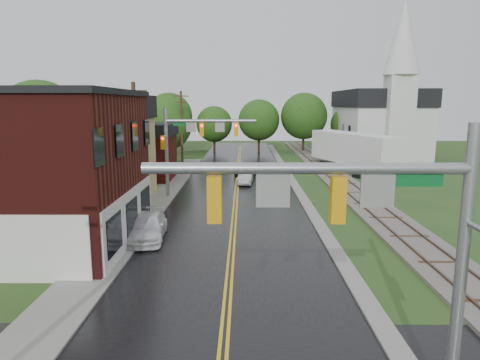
{
  "coord_description": "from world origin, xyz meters",
  "views": [
    {
      "loc": [
        0.63,
        -7.26,
        7.61
      ],
      "look_at": [
        0.43,
        15.49,
        3.5
      ],
      "focal_mm": 32.0,
      "sensor_mm": 36.0,
      "label": 1
    }
  ],
  "objects_px": {
    "tree_left_c": "(113,131)",
    "pickup_white": "(147,227)",
    "church": "(381,116)",
    "sedan_silver": "(245,178)",
    "tree_left_b": "(42,124)",
    "semi_trailer": "(353,149)",
    "utility_pole_b": "(136,146)",
    "suv_dark": "(245,169)",
    "traffic_signal_far": "(193,136)",
    "tree_left_e": "(167,126)",
    "utility_pole_c": "(182,127)",
    "traffic_signal_near": "(370,223)"
  },
  "relations": [
    {
      "from": "traffic_signal_far",
      "to": "utility_pole_b",
      "type": "xyz_separation_m",
      "value": [
        -3.33,
        -5.0,
        -0.25
      ]
    },
    {
      "from": "church",
      "to": "traffic_signal_far",
      "type": "bearing_deg",
      "value": -131.27
    },
    {
      "from": "suv_dark",
      "to": "sedan_silver",
      "type": "relative_size",
      "value": 1.23
    },
    {
      "from": "utility_pole_b",
      "to": "pickup_white",
      "type": "height_order",
      "value": "utility_pole_b"
    },
    {
      "from": "tree_left_c",
      "to": "pickup_white",
      "type": "height_order",
      "value": "tree_left_c"
    },
    {
      "from": "church",
      "to": "traffic_signal_far",
      "type": "xyz_separation_m",
      "value": [
        -23.47,
        -26.74,
        -0.86
      ]
    },
    {
      "from": "pickup_white",
      "to": "suv_dark",
      "type": "bearing_deg",
      "value": 71.07
    },
    {
      "from": "tree_left_c",
      "to": "tree_left_e",
      "type": "xyz_separation_m",
      "value": [
        5.0,
        6.0,
        0.3
      ]
    },
    {
      "from": "tree_left_e",
      "to": "suv_dark",
      "type": "height_order",
      "value": "tree_left_e"
    },
    {
      "from": "utility_pole_b",
      "to": "tree_left_b",
      "type": "distance_m",
      "value": 14.87
    },
    {
      "from": "tree_left_e",
      "to": "sedan_silver",
      "type": "relative_size",
      "value": 2.2
    },
    {
      "from": "utility_pole_b",
      "to": "tree_left_c",
      "type": "distance_m",
      "value": 19.24
    },
    {
      "from": "church",
      "to": "traffic_signal_far",
      "type": "relative_size",
      "value": 2.72
    },
    {
      "from": "church",
      "to": "semi_trailer",
      "type": "distance_m",
      "value": 14.41
    },
    {
      "from": "traffic_signal_far",
      "to": "tree_left_b",
      "type": "height_order",
      "value": "tree_left_b"
    },
    {
      "from": "tree_left_c",
      "to": "tree_left_e",
      "type": "distance_m",
      "value": 7.82
    },
    {
      "from": "tree_left_c",
      "to": "traffic_signal_far",
      "type": "bearing_deg",
      "value": -51.18
    },
    {
      "from": "traffic_signal_far",
      "to": "suv_dark",
      "type": "relative_size",
      "value": 1.61
    },
    {
      "from": "tree_left_b",
      "to": "tree_left_c",
      "type": "relative_size",
      "value": 1.27
    },
    {
      "from": "traffic_signal_far",
      "to": "pickup_white",
      "type": "bearing_deg",
      "value": -96.86
    },
    {
      "from": "church",
      "to": "tree_left_c",
      "type": "relative_size",
      "value": 2.61
    },
    {
      "from": "traffic_signal_near",
      "to": "traffic_signal_far",
      "type": "height_order",
      "value": "same"
    },
    {
      "from": "utility_pole_b",
      "to": "church",
      "type": "bearing_deg",
      "value": 49.82
    },
    {
      "from": "utility_pole_c",
      "to": "tree_left_e",
      "type": "distance_m",
      "value": 2.79
    },
    {
      "from": "church",
      "to": "sedan_silver",
      "type": "height_order",
      "value": "church"
    },
    {
      "from": "traffic_signal_near",
      "to": "sedan_silver",
      "type": "relative_size",
      "value": 1.98
    },
    {
      "from": "traffic_signal_near",
      "to": "tree_left_b",
      "type": "height_order",
      "value": "tree_left_b"
    },
    {
      "from": "traffic_signal_far",
      "to": "suv_dark",
      "type": "distance_m",
      "value": 12.45
    },
    {
      "from": "church",
      "to": "sedan_silver",
      "type": "distance_m",
      "value": 28.93
    },
    {
      "from": "utility_pole_c",
      "to": "tree_left_b",
      "type": "xyz_separation_m",
      "value": [
        -11.05,
        -12.1,
        1.0
      ]
    },
    {
      "from": "tree_left_e",
      "to": "utility_pole_c",
      "type": "bearing_deg",
      "value": -42.84
    },
    {
      "from": "traffic_signal_near",
      "to": "utility_pole_b",
      "type": "xyz_separation_m",
      "value": [
        -10.27,
        20.0,
        -0.25
      ]
    },
    {
      "from": "traffic_signal_far",
      "to": "sedan_silver",
      "type": "relative_size",
      "value": 1.98
    },
    {
      "from": "church",
      "to": "tree_left_c",
      "type": "xyz_separation_m",
      "value": [
        -33.85,
        -13.84,
        -1.32
      ]
    },
    {
      "from": "tree_left_b",
      "to": "pickup_white",
      "type": "distance_m",
      "value": 21.23
    },
    {
      "from": "traffic_signal_far",
      "to": "tree_left_b",
      "type": "relative_size",
      "value": 0.76
    },
    {
      "from": "tree_left_c",
      "to": "sedan_silver",
      "type": "distance_m",
      "value": 16.77
    },
    {
      "from": "pickup_white",
      "to": "semi_trailer",
      "type": "xyz_separation_m",
      "value": [
        17.96,
        25.58,
        1.77
      ]
    },
    {
      "from": "pickup_white",
      "to": "semi_trailer",
      "type": "height_order",
      "value": "semi_trailer"
    },
    {
      "from": "utility_pole_b",
      "to": "suv_dark",
      "type": "bearing_deg",
      "value": 64.4
    },
    {
      "from": "church",
      "to": "utility_pole_c",
      "type": "height_order",
      "value": "church"
    },
    {
      "from": "church",
      "to": "sedan_silver",
      "type": "relative_size",
      "value": 5.4
    },
    {
      "from": "church",
      "to": "tree_left_b",
      "type": "xyz_separation_m",
      "value": [
        -37.85,
        -21.84,
        -0.12
      ]
    },
    {
      "from": "pickup_white",
      "to": "tree_left_c",
      "type": "bearing_deg",
      "value": 106.06
    },
    {
      "from": "church",
      "to": "tree_left_b",
      "type": "bearing_deg",
      "value": -150.01
    },
    {
      "from": "tree_left_e",
      "to": "semi_trailer",
      "type": "height_order",
      "value": "tree_left_e"
    },
    {
      "from": "pickup_white",
      "to": "semi_trailer",
      "type": "bearing_deg",
      "value": 50.32
    },
    {
      "from": "utility_pole_c",
      "to": "sedan_silver",
      "type": "xyz_separation_m",
      "value": [
        7.6,
        -11.27,
        -4.11
      ]
    },
    {
      "from": "tree_left_b",
      "to": "sedan_silver",
      "type": "xyz_separation_m",
      "value": [
        18.65,
        0.83,
        -5.11
      ]
    },
    {
      "from": "utility_pole_b",
      "to": "semi_trailer",
      "type": "height_order",
      "value": "utility_pole_b"
    }
  ]
}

